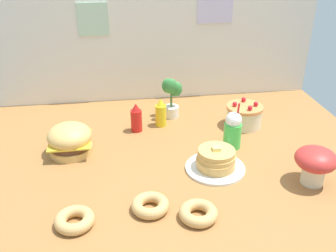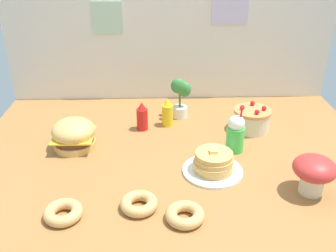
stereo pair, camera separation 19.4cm
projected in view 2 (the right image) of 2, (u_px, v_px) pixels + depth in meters
The scene contains 13 objects.
ground_plane at pixel (176, 165), 1.96m from camera, with size 2.20×1.78×0.02m, color #9E6B38.
back_wall at pixel (170, 37), 2.54m from camera, with size 2.20×0.04×0.87m.
burger at pixel (74, 134), 2.07m from camera, with size 0.23×0.23×0.17m.
pancake_stack at pixel (213, 164), 1.87m from camera, with size 0.30×0.30×0.13m.
layer_cake at pixel (252, 119), 2.27m from camera, with size 0.22×0.22×0.16m.
ketchup_bottle at pixel (142, 117), 2.27m from camera, with size 0.07×0.07×0.18m.
mustard_bottle at pixel (167, 113), 2.31m from camera, with size 0.07×0.07×0.18m.
cream_soda_cup at pixel (236, 134), 2.03m from camera, with size 0.10×0.10×0.26m.
donut_pink_glaze at pixel (63, 212), 1.58m from camera, with size 0.16×0.16×0.05m.
donut_chocolate at pixel (139, 203), 1.63m from camera, with size 0.16×0.16×0.05m.
donut_vanilla at pixel (185, 215), 1.57m from camera, with size 0.16×0.16×0.05m.
potted_plant at pixel (180, 96), 2.39m from camera, with size 0.13×0.11×0.27m.
mushroom_stool at pixel (314, 171), 1.69m from camera, with size 0.19×0.19×0.19m.
Camera 2 is at (-0.09, -1.65, 1.07)m, focal length 40.69 mm.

